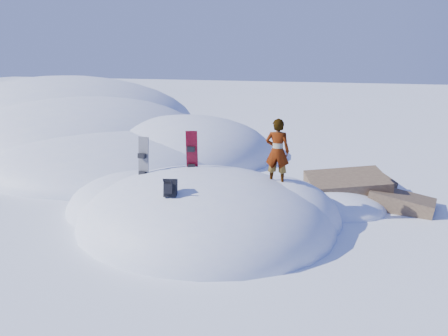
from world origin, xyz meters
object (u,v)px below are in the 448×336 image
(snowboard_dark, at_px, (143,167))
(person, at_px, (277,151))
(backpack, at_px, (170,188))
(snowboard_red, at_px, (192,160))

(snowboard_dark, bearing_deg, person, 15.01)
(person, bearing_deg, backpack, 45.38)
(snowboard_dark, xyz_separation_m, person, (3.63, 0.51, 0.56))
(snowboard_red, distance_m, person, 2.41)
(snowboard_red, xyz_separation_m, backpack, (0.25, -2.09, -0.16))
(snowboard_red, distance_m, backpack, 2.11)
(snowboard_dark, relative_size, backpack, 3.41)
(snowboard_red, distance_m, snowboard_dark, 1.36)
(snowboard_red, xyz_separation_m, person, (2.38, 0.02, 0.39))
(snowboard_dark, bearing_deg, backpack, -39.79)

